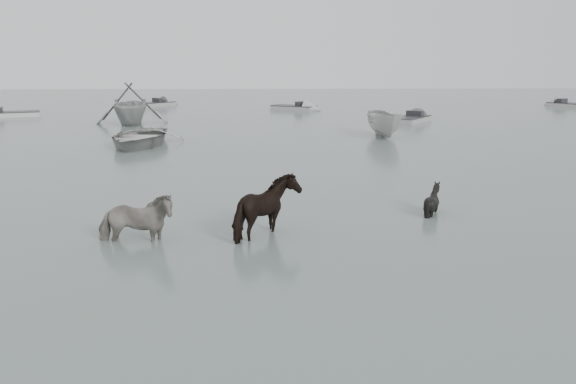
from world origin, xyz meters
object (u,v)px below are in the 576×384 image
object	(u,v)px
pony_pinto	(135,210)
pony_black	(433,192)
pony_dark	(268,203)
rowboat_lead	(138,135)

from	to	relation	value
pony_pinto	pony_black	bearing A→B (deg)	-73.11
pony_dark	pony_black	distance (m)	5.15
pony_dark	rowboat_lead	distance (m)	16.67
pony_dark	pony_black	size ratio (longest dim) A/B	1.42
pony_dark	rowboat_lead	world-z (taller)	pony_dark
pony_pinto	pony_black	distance (m)	8.29
pony_pinto	rowboat_lead	bearing A→B (deg)	12.36
pony_black	rowboat_lead	world-z (taller)	pony_black
pony_pinto	pony_black	world-z (taller)	pony_pinto
rowboat_lead	pony_black	bearing A→B (deg)	-44.16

